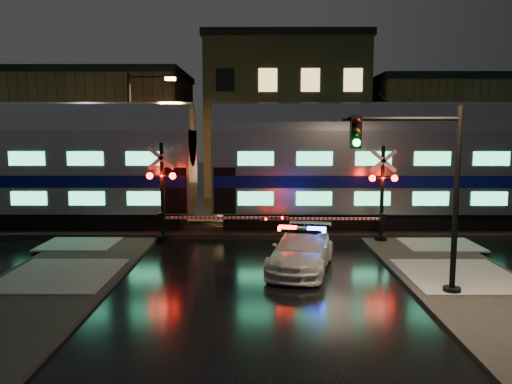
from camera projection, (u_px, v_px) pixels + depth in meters
ground at (259, 256)px, 19.21m from camera, size 120.00×120.00×0.00m
ballast at (259, 228)px, 24.16m from camera, size 90.00×4.20×0.24m
sidewalk_left at (16, 310)px, 13.28m from camera, size 4.00×20.00×0.12m
sidewalk_right at (505, 311)px, 13.21m from camera, size 4.00×20.00×0.12m
building_left at (100, 135)px, 40.59m from camera, size 14.00×10.00×9.00m
building_mid at (284, 120)px, 40.85m from camera, size 12.00×11.00×11.50m
building_right at (444, 138)px, 40.45m from camera, size 12.00×10.00×8.50m
train at (204, 161)px, 23.78m from camera, size 51.00×3.12×5.92m
police_car at (302, 250)px, 17.30m from camera, size 2.94×4.98×1.51m
crossing_signal_right at (374, 203)px, 21.26m from camera, size 5.91×0.66×4.18m
crossing_signal_left at (170, 202)px, 21.31m from camera, size 6.10×0.67×4.32m
traffic_light at (426, 197)px, 14.15m from camera, size 3.56×0.67×5.50m
streetlight at (135, 135)px, 27.63m from camera, size 2.66×0.28×7.95m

